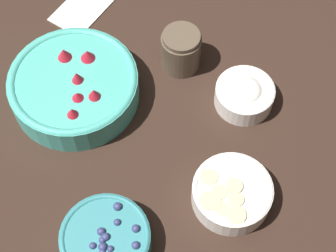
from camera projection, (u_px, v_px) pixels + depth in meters
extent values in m
plane|color=black|center=(144.00, 142.00, 1.09)|extent=(4.00, 4.00, 0.00)
cylinder|color=#47AD9E|center=(75.00, 88.00, 1.11)|extent=(0.26, 0.26, 0.06)
torus|color=#47AD9E|center=(73.00, 80.00, 1.09)|extent=(0.26, 0.26, 0.02)
cylinder|color=#B21928|center=(73.00, 83.00, 1.10)|extent=(0.20, 0.20, 0.02)
cone|color=#B21928|center=(78.00, 96.00, 1.06)|extent=(0.03, 0.03, 0.02)
cone|color=#B21928|center=(77.00, 77.00, 1.08)|extent=(0.04, 0.04, 0.03)
cone|color=#B21928|center=(88.00, 55.00, 1.10)|extent=(0.05, 0.05, 0.03)
cone|color=#B21928|center=(94.00, 94.00, 1.06)|extent=(0.04, 0.04, 0.03)
cone|color=#B21928|center=(72.00, 113.00, 1.04)|extent=(0.03, 0.03, 0.02)
cone|color=#B21928|center=(64.00, 54.00, 1.10)|extent=(0.05, 0.05, 0.03)
cylinder|color=teal|center=(106.00, 241.00, 0.96)|extent=(0.16, 0.16, 0.05)
torus|color=teal|center=(105.00, 237.00, 0.95)|extent=(0.16, 0.16, 0.01)
cylinder|color=navy|center=(105.00, 238.00, 0.95)|extent=(0.12, 0.12, 0.01)
sphere|color=navy|center=(102.00, 252.00, 0.93)|extent=(0.01, 0.01, 0.01)
sphere|color=navy|center=(110.00, 249.00, 0.93)|extent=(0.01, 0.01, 0.01)
sphere|color=navy|center=(103.00, 247.00, 0.93)|extent=(0.02, 0.02, 0.02)
sphere|color=navy|center=(93.00, 246.00, 0.93)|extent=(0.01, 0.01, 0.01)
sphere|color=navy|center=(136.00, 229.00, 0.95)|extent=(0.01, 0.01, 0.01)
sphere|color=navy|center=(136.00, 245.00, 0.93)|extent=(0.01, 0.01, 0.01)
sphere|color=navy|center=(117.00, 222.00, 0.95)|extent=(0.01, 0.01, 0.01)
sphere|color=navy|center=(106.00, 237.00, 0.94)|extent=(0.01, 0.01, 0.01)
sphere|color=navy|center=(101.00, 232.00, 0.95)|extent=(0.01, 0.01, 0.01)
sphere|color=navy|center=(118.00, 207.00, 0.97)|extent=(0.02, 0.02, 0.02)
sphere|color=navy|center=(102.00, 240.00, 0.94)|extent=(0.01, 0.01, 0.01)
cylinder|color=white|center=(232.00, 194.00, 1.01)|extent=(0.14, 0.14, 0.05)
torus|color=white|center=(233.00, 189.00, 0.99)|extent=(0.14, 0.14, 0.01)
cylinder|color=beige|center=(232.00, 191.00, 1.00)|extent=(0.12, 0.12, 0.01)
cylinder|color=beige|center=(209.00, 177.00, 1.00)|extent=(0.03, 0.03, 0.00)
cylinder|color=beige|center=(236.00, 215.00, 0.96)|extent=(0.03, 0.03, 0.01)
cylinder|color=beige|center=(214.00, 203.00, 0.97)|extent=(0.03, 0.03, 0.01)
cylinder|color=beige|center=(236.00, 200.00, 0.98)|extent=(0.03, 0.03, 0.01)
cylinder|color=beige|center=(209.00, 201.00, 0.98)|extent=(0.03, 0.03, 0.01)
cylinder|color=beige|center=(222.00, 208.00, 0.97)|extent=(0.03, 0.03, 0.00)
cylinder|color=beige|center=(219.00, 192.00, 0.98)|extent=(0.03, 0.03, 0.00)
cylinder|color=beige|center=(234.00, 186.00, 0.99)|extent=(0.03, 0.03, 0.01)
cylinder|color=white|center=(244.00, 96.00, 1.11)|extent=(0.12, 0.12, 0.04)
torus|color=white|center=(245.00, 90.00, 1.10)|extent=(0.12, 0.12, 0.01)
cylinder|color=white|center=(245.00, 92.00, 1.10)|extent=(0.09, 0.09, 0.01)
ellipsoid|color=white|center=(245.00, 90.00, 1.10)|extent=(0.06, 0.06, 0.03)
cylinder|color=brown|center=(181.00, 51.00, 1.15)|extent=(0.08, 0.08, 0.08)
cylinder|color=#472819|center=(181.00, 53.00, 1.15)|extent=(0.07, 0.07, 0.06)
cylinder|color=brown|center=(181.00, 37.00, 1.11)|extent=(0.08, 0.08, 0.01)
cube|color=silver|center=(81.00, 9.00, 1.25)|extent=(0.16, 0.14, 0.01)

